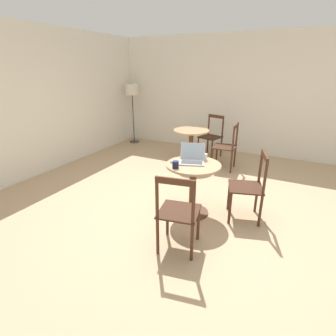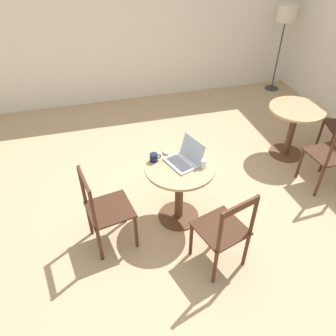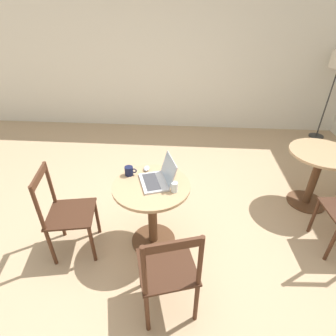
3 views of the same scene
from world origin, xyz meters
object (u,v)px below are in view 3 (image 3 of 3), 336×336
Objects in this scene: cafe_table_near at (152,203)px; drinking_glass at (174,187)px; chair_near_left at (66,213)px; chair_near_front at (168,271)px; mouse at (147,168)px; laptop at (158,178)px; cafe_table_mid at (318,168)px; mug at (129,171)px.

drinking_glass reaches higher than cafe_table_near.
chair_near_front is at bearing -28.63° from chair_near_left.
drinking_glass is (0.31, -0.34, 0.03)m from mouse.
cafe_table_near is at bearing -142.40° from laptop.
chair_near_front is at bearing -137.85° from cafe_table_mid.
cafe_table_mid is at bearing 15.30° from mouse.
cafe_table_mid is at bearing 22.34° from laptop.
drinking_glass is at bearing -152.12° from cafe_table_mid.
laptop is (-1.84, -0.75, 0.26)m from cafe_table_mid.
cafe_table_mid is at bearing 42.15° from chair_near_front.
laptop reaches higher than cafe_table_near.
chair_near_front reaches higher than mug.
chair_near_front is at bearing -78.72° from laptop.
mug is at bearing -145.79° from mouse.
mouse is (0.74, 0.42, 0.29)m from chair_near_left.
cafe_table_near is 1.00× the size of cafe_table_mid.
laptop is (0.06, 0.05, 0.26)m from cafe_table_near.
drinking_glass reaches higher than mug.
chair_near_front is 7.81× the size of mug.
laptop is at bearing -157.66° from cafe_table_mid.
cafe_table_mid is 2.07m from mouse.
mouse is at bearing 131.70° from drinking_glass.
chair_near_left is at bearing -160.62° from cafe_table_mid.
cafe_table_near is at bearing -32.89° from mug.
cafe_table_mid is at bearing 16.87° from mug.
chair_near_left reaches higher than drinking_glass.
cafe_table_mid is 2.00m from laptop.
mug is (-2.14, -0.65, 0.26)m from cafe_table_mid.
mug is at bearing 147.11° from cafe_table_near.
mug is at bearing -163.13° from cafe_table_mid.
drinking_glass is (-1.68, -0.89, 0.26)m from cafe_table_mid.
mouse is at bearing 29.33° from chair_near_left.
mouse is at bearing 107.63° from cafe_table_near.
laptop is 0.21m from drinking_glass.
mug is at bearing 117.47° from chair_near_front.
mouse is 0.46m from drinking_glass.
cafe_table_mid is 0.79× the size of chair_near_left.
laptop is 3.44× the size of mug.
laptop reaches higher than mouse.
cafe_table_mid is 2.25m from mug.
chair_near_front is (-1.68, -1.52, -0.06)m from cafe_table_mid.
mug is (-0.24, 0.15, 0.26)m from cafe_table_near.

